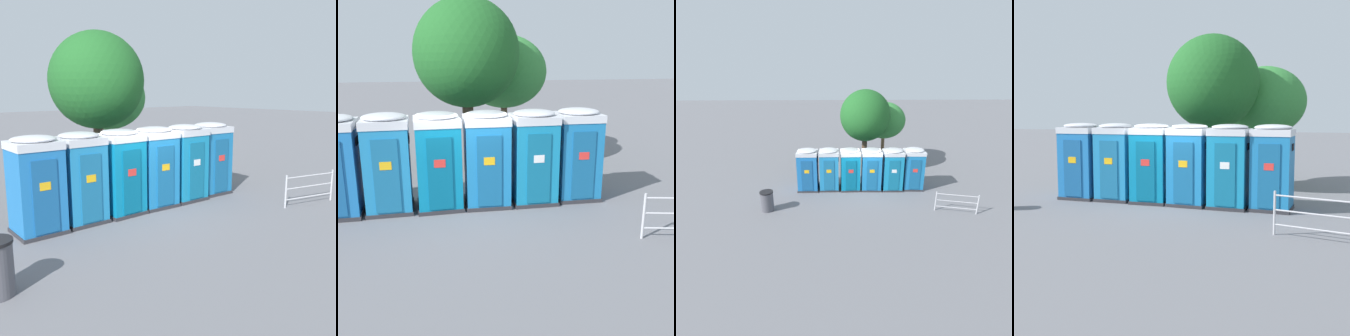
% 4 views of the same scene
% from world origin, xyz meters
% --- Properties ---
extents(ground_plane, '(120.00, 120.00, 0.00)m').
position_xyz_m(ground_plane, '(0.00, 0.00, 0.00)').
color(ground_plane, slate).
extents(portapotty_0, '(1.24, 1.22, 2.54)m').
position_xyz_m(portapotty_0, '(-3.18, 0.18, 1.28)').
color(portapotty_0, '#2D2D33').
rests_on(portapotty_0, ground).
extents(portapotty_1, '(1.17, 1.21, 2.54)m').
position_xyz_m(portapotty_1, '(-1.91, 0.22, 1.28)').
color(portapotty_1, '#2D2D33').
rests_on(portapotty_1, ground).
extents(portapotty_2, '(1.19, 1.22, 2.54)m').
position_xyz_m(portapotty_2, '(-0.63, 0.16, 1.28)').
color(portapotty_2, '#2D2D33').
rests_on(portapotty_2, ground).
extents(portapotty_3, '(1.25, 1.26, 2.54)m').
position_xyz_m(portapotty_3, '(0.64, 0.13, 1.28)').
color(portapotty_3, '#2D2D33').
rests_on(portapotty_3, ground).
extents(portapotty_4, '(1.22, 1.23, 2.54)m').
position_xyz_m(portapotty_4, '(1.91, 0.08, 1.28)').
color(portapotty_4, '#2D2D33').
rests_on(portapotty_4, ground).
extents(portapotty_5, '(1.25, 1.26, 2.54)m').
position_xyz_m(portapotty_5, '(3.19, 0.15, 1.28)').
color(portapotty_5, '#2D2D33').
rests_on(portapotty_5, ground).
extents(street_tree_0, '(3.26, 3.26, 4.73)m').
position_xyz_m(street_tree_0, '(2.22, 5.34, 3.34)').
color(street_tree_0, brown).
rests_on(street_tree_0, ground).
extents(street_tree_1, '(3.44, 3.44, 5.75)m').
position_xyz_m(street_tree_1, '(0.55, 3.35, 3.98)').
color(street_tree_1, '#4C3826').
rests_on(street_tree_1, ground).
extents(event_barrier, '(2.00, 0.55, 1.05)m').
position_xyz_m(event_barrier, '(4.58, -2.99, 0.57)').
color(event_barrier, '#B7B7BC').
rests_on(event_barrier, ground).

